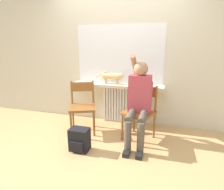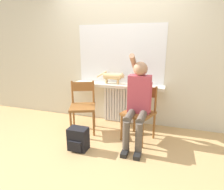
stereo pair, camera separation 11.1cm
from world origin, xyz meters
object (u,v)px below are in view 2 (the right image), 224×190
Objects in this scene: chair_left at (83,106)px; person at (138,99)px; chair_right at (140,112)px; backpack at (78,139)px; cat at (113,76)px.

chair_left is 1.02m from person.
backpack is at bearing -121.25° from chair_right.
person is (0.99, -0.11, 0.24)m from chair_left.
chair_right is at bearing -38.48° from cat.
person is 2.54× the size of cat.
cat is at bearing 79.72° from backpack.
chair_right reaches higher than backpack.
backpack is (-0.77, -0.49, -0.54)m from person.
chair_left is 0.64× the size of person.
chair_left is 1.00× the size of chair_right.
cat is (0.41, 0.47, 0.46)m from chair_left.
chair_right is at bearing 37.64° from backpack.
cat reaches higher than chair_left.
chair_right is 1.61× the size of cat.
cat reaches higher than backpack.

